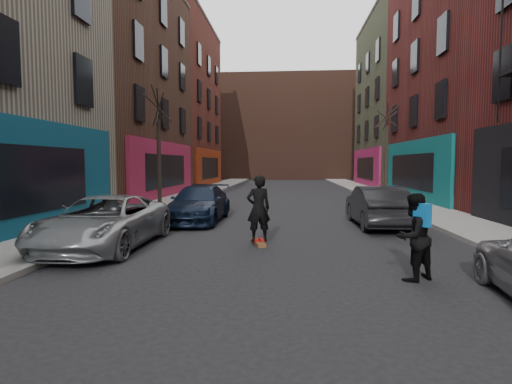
% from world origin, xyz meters
% --- Properties ---
extents(sidewalk_left, '(2.50, 84.00, 0.13)m').
position_xyz_m(sidewalk_left, '(-6.25, 30.00, 0.07)').
color(sidewalk_left, gray).
rests_on(sidewalk_left, ground).
extents(sidewalk_right, '(2.50, 84.00, 0.13)m').
position_xyz_m(sidewalk_right, '(6.25, 30.00, 0.07)').
color(sidewalk_right, gray).
rests_on(sidewalk_right, ground).
extents(building_far, '(40.00, 10.00, 14.00)m').
position_xyz_m(building_far, '(0.00, 56.00, 7.00)').
color(building_far, '#47281E').
rests_on(building_far, ground).
extents(tree_left_far, '(2.00, 2.00, 6.50)m').
position_xyz_m(tree_left_far, '(-6.20, 18.00, 3.38)').
color(tree_left_far, black).
rests_on(tree_left_far, sidewalk_left).
extents(tree_right_far, '(2.00, 2.00, 6.80)m').
position_xyz_m(tree_right_far, '(6.20, 24.00, 3.53)').
color(tree_right_far, black).
rests_on(tree_right_far, sidewalk_right).
extents(parked_left_far, '(2.25, 4.84, 1.34)m').
position_xyz_m(parked_left_far, '(-4.57, 8.59, 0.67)').
color(parked_left_far, gray).
rests_on(parked_left_far, ground).
extents(parked_left_end, '(1.91, 4.61, 1.33)m').
position_xyz_m(parked_left_end, '(-3.20, 13.42, 0.67)').
color(parked_left_end, black).
rests_on(parked_left_end, ground).
extents(parked_right_end, '(1.56, 4.28, 1.40)m').
position_xyz_m(parked_right_end, '(3.20, 12.76, 0.70)').
color(parked_right_end, black).
rests_on(parked_right_end, ground).
extents(skateboard, '(0.47, 0.83, 0.10)m').
position_xyz_m(skateboard, '(-0.65, 9.24, 0.05)').
color(skateboard, brown).
rests_on(skateboard, ground).
extents(skateboarder, '(0.75, 0.61, 1.77)m').
position_xyz_m(skateboarder, '(-0.65, 9.24, 0.98)').
color(skateboarder, black).
rests_on(skateboarder, skateboard).
extents(pedestrian, '(1.00, 0.95, 1.63)m').
position_xyz_m(pedestrian, '(2.46, 6.28, 0.82)').
color(pedestrian, black).
rests_on(pedestrian, ground).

